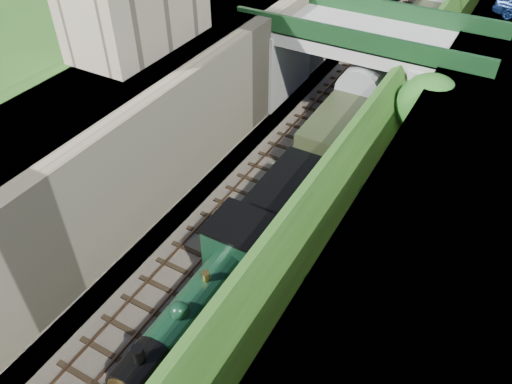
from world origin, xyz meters
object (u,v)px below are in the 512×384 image
Objects in this scene: road_bridge at (372,64)px; tree at (431,108)px; tender at (286,206)px; locomotive at (206,304)px.

road_bridge is 6.87m from tree.
road_bridge is at bearing 136.57° from tree.
road_bridge is 13.04m from tender.
tree is 9.85m from tender.
locomotive is (0.26, -20.17, -2.18)m from road_bridge.
locomotive is at bearing -90.00° from tender.
locomotive is 1.70× the size of tender.
road_bridge reaches higher than tender.
tree is at bearing 73.05° from locomotive.
tree reaches higher than tender.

